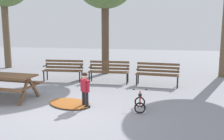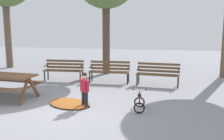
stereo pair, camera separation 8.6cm
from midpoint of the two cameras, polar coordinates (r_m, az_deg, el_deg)
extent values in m
plane|color=gray|center=(6.96, -12.15, -9.33)|extent=(36.00, 36.00, 0.00)
cube|color=brown|center=(8.55, -22.71, -1.14)|extent=(1.86, 0.90, 0.05)
cube|color=brown|center=(9.03, -20.43, -2.31)|extent=(1.81, 0.38, 0.04)
cube|color=brown|center=(7.97, -19.24, -4.50)|extent=(0.11, 0.57, 0.76)
cube|color=brown|center=(8.37, -17.28, -3.71)|extent=(0.11, 0.57, 0.76)
cube|color=brown|center=(8.16, -18.26, -3.67)|extent=(0.17, 1.10, 0.04)
cube|color=brown|center=(10.82, -10.80, 0.04)|extent=(1.60, 0.16, 0.03)
cube|color=brown|center=(10.71, -11.00, -0.07)|extent=(1.60, 0.16, 0.03)
cube|color=brown|center=(10.60, -11.21, -0.18)|extent=(1.60, 0.16, 0.03)
cube|color=brown|center=(10.49, -11.43, -0.30)|extent=(1.60, 0.16, 0.03)
cube|color=brown|center=(10.84, -10.75, 0.59)|extent=(1.60, 0.14, 0.09)
cube|color=brown|center=(10.82, -10.77, 1.29)|extent=(1.60, 0.14, 0.09)
cube|color=brown|center=(10.80, -10.80, 1.99)|extent=(1.60, 0.14, 0.09)
cylinder|color=black|center=(10.33, -7.41, -1.59)|extent=(0.05, 0.05, 0.44)
cylinder|color=black|center=(10.67, -6.91, -1.20)|extent=(0.05, 0.05, 0.44)
cube|color=black|center=(10.43, -7.20, 0.76)|extent=(0.06, 0.40, 0.03)
cylinder|color=black|center=(10.82, -15.11, -1.32)|extent=(0.05, 0.05, 0.44)
cylinder|color=black|center=(11.14, -14.39, -0.97)|extent=(0.05, 0.05, 0.44)
cube|color=black|center=(10.91, -14.83, 0.92)|extent=(0.06, 0.40, 0.03)
cube|color=brown|center=(10.32, -0.83, -0.26)|extent=(1.60, 0.13, 0.03)
cube|color=brown|center=(10.20, -0.95, -0.38)|extent=(1.60, 0.13, 0.03)
cube|color=brown|center=(10.09, -1.07, -0.50)|extent=(1.60, 0.13, 0.03)
cube|color=brown|center=(9.97, -1.19, -0.63)|extent=(1.60, 0.13, 0.03)
cube|color=brown|center=(10.34, -0.79, 0.32)|extent=(1.60, 0.10, 0.09)
cube|color=brown|center=(10.32, -0.80, 1.05)|extent=(1.60, 0.10, 0.09)
cube|color=brown|center=(10.30, -0.80, 1.78)|extent=(1.60, 0.10, 0.09)
cylinder|color=black|center=(9.93, 3.10, -1.98)|extent=(0.05, 0.05, 0.44)
cylinder|color=black|center=(10.28, 3.31, -1.57)|extent=(0.05, 0.05, 0.44)
cube|color=black|center=(10.03, 3.23, 0.47)|extent=(0.05, 0.40, 0.03)
cylinder|color=black|center=(10.19, -5.32, -1.70)|extent=(0.05, 0.05, 0.44)
cylinder|color=black|center=(10.54, -4.83, -1.31)|extent=(0.05, 0.05, 0.44)
cube|color=black|center=(10.29, -5.10, 0.69)|extent=(0.05, 0.40, 0.03)
cube|color=brown|center=(9.94, 9.85, -0.80)|extent=(1.60, 0.18, 0.03)
cube|color=brown|center=(9.83, 9.78, -0.93)|extent=(1.60, 0.18, 0.03)
cube|color=brown|center=(9.71, 9.71, -1.06)|extent=(1.60, 0.18, 0.03)
cube|color=brown|center=(9.59, 9.64, -1.19)|extent=(1.60, 0.18, 0.03)
cube|color=brown|center=(9.96, 9.89, -0.20)|extent=(1.60, 0.16, 0.09)
cube|color=brown|center=(9.94, 9.91, 0.56)|extent=(1.60, 0.16, 0.09)
cube|color=brown|center=(9.92, 9.94, 1.32)|extent=(1.60, 0.16, 0.09)
cylinder|color=black|center=(9.61, 14.07, -2.67)|extent=(0.05, 0.05, 0.44)
cylinder|color=black|center=(9.97, 14.12, -2.23)|extent=(0.05, 0.05, 0.44)
cube|color=black|center=(9.71, 14.20, -0.14)|extent=(0.07, 0.40, 0.03)
cylinder|color=black|center=(9.75, 5.23, -2.23)|extent=(0.05, 0.05, 0.44)
cylinder|color=black|center=(10.10, 5.59, -1.81)|extent=(0.05, 0.05, 0.44)
cube|color=black|center=(9.85, 5.45, 0.26)|extent=(0.07, 0.40, 0.03)
cylinder|color=black|center=(7.17, -5.93, -6.66)|extent=(0.09, 0.09, 0.46)
cube|color=black|center=(7.23, -5.90, -8.17)|extent=(0.17, 0.18, 0.06)
cylinder|color=black|center=(7.29, -6.65, -6.39)|extent=(0.09, 0.09, 0.46)
cube|color=black|center=(7.35, -6.62, -7.86)|extent=(0.17, 0.18, 0.06)
cube|color=#B71E33|center=(7.13, -6.36, -3.47)|extent=(0.27, 0.26, 0.34)
sphere|color=#E0B28E|center=(7.07, -6.40, -1.38)|extent=(0.17, 0.17, 0.17)
sphere|color=black|center=(7.07, -6.40, -1.18)|extent=(0.16, 0.16, 0.16)
cylinder|color=#B71E33|center=(7.00, -5.63, -3.62)|extent=(0.07, 0.07, 0.32)
cylinder|color=#B71E33|center=(7.25, -7.06, -3.17)|extent=(0.07, 0.07, 0.32)
torus|color=black|center=(7.27, 5.85, -7.07)|extent=(0.30, 0.07, 0.30)
cylinder|color=silver|center=(7.27, 5.85, -7.07)|extent=(0.05, 0.04, 0.04)
torus|color=black|center=(6.77, 5.83, -8.36)|extent=(0.30, 0.07, 0.30)
cylinder|color=silver|center=(6.77, 5.83, -8.36)|extent=(0.05, 0.04, 0.04)
torus|color=white|center=(6.80, 4.88, -9.10)|extent=(0.11, 0.03, 0.11)
torus|color=white|center=(6.80, 6.76, -9.13)|extent=(0.11, 0.03, 0.11)
cylinder|color=red|center=(7.05, 5.87, -6.18)|extent=(0.06, 0.31, 0.32)
cylinder|color=red|center=(6.90, 5.86, -6.71)|extent=(0.04, 0.08, 0.27)
cylinder|color=red|center=(6.86, 5.84, -8.02)|extent=(0.05, 0.20, 0.05)
cylinder|color=silver|center=(7.20, 5.87, -5.90)|extent=(0.04, 0.07, 0.32)
cylinder|color=red|center=(7.00, 5.88, -5.44)|extent=(0.06, 0.32, 0.05)
cube|color=black|center=(6.84, 5.88, -5.55)|extent=(0.11, 0.18, 0.04)
cylinder|color=silver|center=(7.13, 5.90, -4.32)|extent=(0.34, 0.06, 0.02)
cylinder|color=black|center=(7.13, 4.53, -4.30)|extent=(0.05, 0.04, 0.04)
cylinder|color=black|center=(7.13, 7.27, -4.35)|extent=(0.05, 0.04, 0.04)
ellipsoid|color=#9E5623|center=(7.60, -9.67, -7.30)|extent=(1.65, 1.47, 0.07)
cylinder|color=brown|center=(14.84, -22.53, 7.00)|extent=(0.35, 0.35, 3.40)
cylinder|color=brown|center=(12.05, -1.70, 6.75)|extent=(0.34, 0.34, 3.20)
camera|label=1|loc=(0.04, -90.30, -0.05)|focal=41.23mm
camera|label=2|loc=(0.04, 89.70, 0.05)|focal=41.23mm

